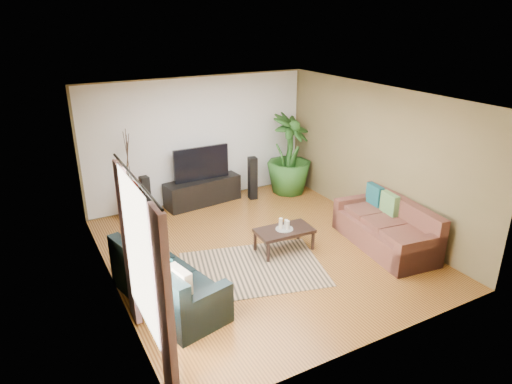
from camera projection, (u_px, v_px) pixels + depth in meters
floor at (261, 251)px, 8.01m from camera, size 5.50×5.50×0.00m
ceiling at (262, 97)px, 7.01m from camera, size 5.50×5.50×0.00m
wall_back at (199, 140)px, 9.76m from camera, size 5.00×0.00×5.00m
wall_front at (378, 251)px, 5.27m from camera, size 5.00×0.00×5.00m
wall_left at (107, 208)px, 6.40m from camera, size 0.00×5.50×5.50m
wall_right at (377, 157)px, 8.62m from camera, size 0.00×5.50×5.50m
backwall_panel at (199, 140)px, 9.75m from camera, size 4.90×0.00×4.90m
window_pane at (138, 254)px, 5.09m from camera, size 0.00×1.80×1.80m
curtain_near at (165, 307)px, 4.59m from camera, size 0.08×0.35×2.20m
curtain_far at (128, 245)px, 5.81m from camera, size 0.08×0.35×2.20m
curtain_rod at (134, 178)px, 4.78m from camera, size 0.03×1.90×0.03m
sofa_left at (168, 276)px, 6.46m from camera, size 1.25×2.08×0.85m
sofa_right at (385, 224)px, 8.04m from camera, size 1.15×2.11×0.85m
area_rug at (253, 269)px, 7.45m from camera, size 2.59×2.12×0.01m
coffee_table at (284, 240)px, 7.98m from camera, size 1.01×0.59×0.40m
candle_tray at (284, 229)px, 7.90m from camera, size 0.31×0.31×0.01m
candle_tall at (281, 223)px, 7.86m from camera, size 0.06×0.06×0.20m
candle_mid at (288, 225)px, 7.86m from camera, size 0.06×0.06×0.15m
candle_short at (286, 223)px, 7.96m from camera, size 0.06×0.06×0.13m
tv_stand at (203, 191)px, 9.92m from camera, size 1.71×0.68×0.55m
television at (201, 163)px, 9.68m from camera, size 1.22×0.07×0.72m
speaker_left at (146, 198)px, 9.08m from camera, size 0.18×0.20×0.91m
speaker_right at (253, 178)px, 10.10m from camera, size 0.20×0.21×0.96m
potted_plant at (289, 155)px, 10.32m from camera, size 1.39×1.39×1.81m
plant_pot at (288, 186)px, 10.60m from camera, size 0.33×0.33×0.26m
pedestal at (133, 208)px, 9.27m from camera, size 0.43×0.43×0.38m
vase at (131, 192)px, 9.13m from camera, size 0.35×0.35×0.49m
side_table at (135, 262)px, 7.14m from camera, size 0.51×0.51×0.54m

